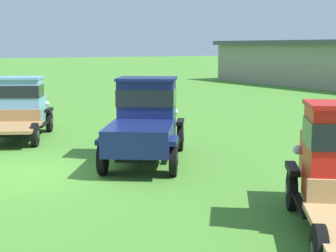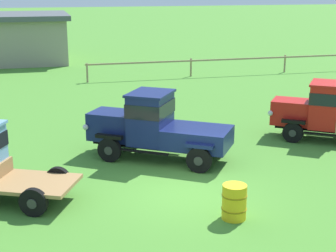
{
  "view_description": "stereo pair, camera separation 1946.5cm",
  "coord_description": "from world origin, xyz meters",
  "views": [
    {
      "loc": [
        12.66,
        -3.38,
        3.2
      ],
      "look_at": [
        0.47,
        3.51,
        1.0
      ],
      "focal_mm": 55.0,
      "sensor_mm": 36.0,
      "label": 1
    },
    {
      "loc": [
        -3.88,
        -13.3,
        5.84
      ],
      "look_at": [
        0.47,
        3.51,
        1.0
      ],
      "focal_mm": 55.0,
      "sensor_mm": 36.0,
      "label": 2
    }
  ],
  "objects": [
    {
      "name": "ground_plane",
      "position": [
        0.0,
        0.0,
        0.0
      ],
      "size": [
        240.0,
        240.0,
        0.0
      ],
      "primitive_type": "plane",
      "color": "#47842D"
    },
    {
      "name": "vintage_truck_midrow_center",
      "position": [
        -0.06,
        3.12,
        1.14
      ],
      "size": [
        4.98,
        4.05,
        2.31
      ],
      "color": "black",
      "rests_on": "ground"
    },
    {
      "name": "vintage_truck_second_in_line",
      "position": [
        -5.65,
        1.02,
        1.07
      ],
      "size": [
        4.75,
        3.32,
        2.12
      ],
      "color": "black",
      "rests_on": "ground"
    }
  ]
}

